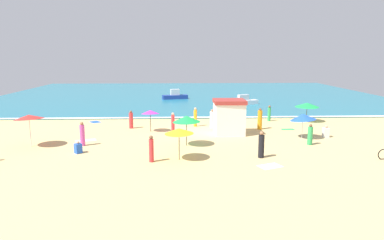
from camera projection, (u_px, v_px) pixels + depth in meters
name	position (u px, v px, depth m)	size (l,w,h in m)	color
ground_plane	(200.00, 131.00, 30.38)	(60.00, 60.00, 0.00)	#D8B775
ocean_water	(189.00, 94.00, 57.87)	(60.00, 44.00, 0.10)	teal
wave_breaker_foam	(196.00, 117.00, 36.55)	(57.00, 0.70, 0.01)	white
lifeguard_cabana	(229.00, 117.00, 29.08)	(2.58, 2.33, 2.90)	white
beach_umbrella_0	(307.00, 105.00, 34.42)	(2.87, 2.88, 1.90)	#4C3823
beach_umbrella_1	(186.00, 119.00, 25.28)	(2.07, 2.06, 2.24)	#4C3823
beach_umbrella_2	(303.00, 117.00, 27.61)	(2.70, 2.68, 2.06)	silver
beach_umbrella_3	(150.00, 112.00, 29.99)	(1.68, 1.70, 1.95)	#4C3823
beach_umbrella_4	(29.00, 117.00, 25.02)	(2.90, 2.91, 2.43)	silver
beach_umbrella_5	(179.00, 131.00, 21.86)	(2.08, 2.07, 2.06)	#4C3823
beachgoer_0	(82.00, 134.00, 25.47)	(0.49, 0.49, 1.77)	#D84CA5
beachgoer_1	(151.00, 149.00, 21.62)	(0.38, 0.38, 1.68)	red
beachgoer_2	(78.00, 148.00, 23.63)	(0.60, 0.60, 0.85)	blue
beachgoer_4	(195.00, 117.00, 32.32)	(0.31, 0.31, 1.76)	orange
beachgoer_5	(131.00, 120.00, 31.50)	(0.46, 0.46, 1.62)	red
beachgoer_6	(269.00, 114.00, 34.92)	(0.42, 0.42, 1.58)	green
beachgoer_7	(173.00, 123.00, 29.94)	(0.40, 0.40, 1.70)	red
beachgoer_8	(212.00, 120.00, 31.58)	(0.51, 0.51, 1.71)	white
beachgoer_9	(261.00, 145.00, 22.52)	(0.52, 0.52, 1.74)	black
beachgoer_10	(260.00, 119.00, 31.06)	(0.54, 0.54, 1.90)	orange
beachgoer_11	(310.00, 135.00, 25.76)	(0.45, 0.45, 1.56)	green
beachgoer_12	(326.00, 132.00, 28.18)	(0.45, 0.45, 1.00)	white
beach_towel_0	(86.00, 140.00, 27.14)	(1.69, 1.18, 0.01)	white
beach_towel_1	(270.00, 166.00, 20.89)	(1.61, 1.37, 0.01)	white
beach_towel_2	(95.00, 122.00, 34.54)	(1.39, 1.41, 0.01)	blue
beach_towel_3	(288.00, 129.00, 31.14)	(1.16, 0.66, 0.01)	green
small_boat_0	(243.00, 101.00, 45.71)	(4.19, 2.48, 1.31)	white
small_boat_1	(175.00, 96.00, 51.52)	(3.84, 1.99, 1.43)	navy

